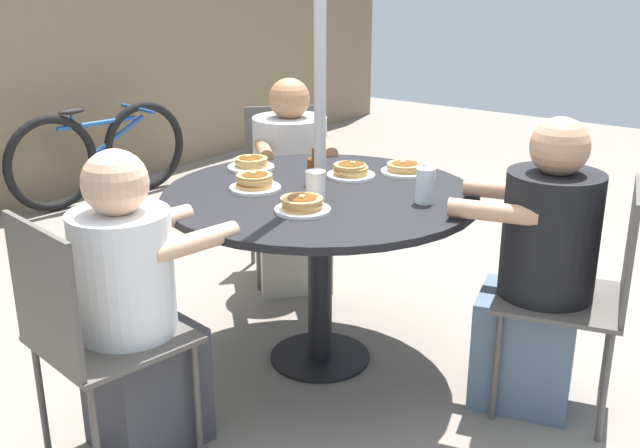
{
  "coord_description": "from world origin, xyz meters",
  "views": [
    {
      "loc": [
        -2.36,
        -1.76,
        1.64
      ],
      "look_at": [
        0.0,
        0.0,
        0.63
      ],
      "focal_mm": 42.0,
      "sensor_mm": 36.0,
      "label": 1
    }
  ],
  "objects_px": {
    "diner_east": "(135,318)",
    "bicycle": "(101,154)",
    "patio_table": "(320,215)",
    "patio_chair_north": "(287,179)",
    "syrup_bottle": "(315,170)",
    "pancake_plate_a": "(255,183)",
    "patio_chair_south": "(588,285)",
    "patio_chair_east": "(86,329)",
    "pancake_plate_c": "(302,205)",
    "pancake_plate_b": "(405,169)",
    "diner_north": "(291,194)",
    "pancake_plate_e": "(251,164)",
    "coffee_cup": "(315,185)",
    "diner_south": "(538,279)",
    "drinking_glass_a": "(425,186)",
    "pancake_plate_d": "(351,171)"
  },
  "relations": [
    {
      "from": "patio_chair_south",
      "to": "drinking_glass_a",
      "type": "height_order",
      "value": "patio_chair_south"
    },
    {
      "from": "syrup_bottle",
      "to": "diner_north",
      "type": "bearing_deg",
      "value": 46.64
    },
    {
      "from": "diner_east",
      "to": "patio_chair_north",
      "type": "bearing_deg",
      "value": 120.43
    },
    {
      "from": "diner_east",
      "to": "pancake_plate_e",
      "type": "bearing_deg",
      "value": 117.41
    },
    {
      "from": "diner_north",
      "to": "patio_chair_south",
      "type": "bearing_deg",
      "value": 122.18
    },
    {
      "from": "diner_south",
      "to": "syrup_bottle",
      "type": "distance_m",
      "value": 1.0
    },
    {
      "from": "patio_table",
      "to": "bicycle",
      "type": "relative_size",
      "value": 0.91
    },
    {
      "from": "pancake_plate_e",
      "to": "diner_north",
      "type": "bearing_deg",
      "value": 19.37
    },
    {
      "from": "syrup_bottle",
      "to": "drinking_glass_a",
      "type": "height_order",
      "value": "syrup_bottle"
    },
    {
      "from": "patio_chair_south",
      "to": "diner_south",
      "type": "xyz_separation_m",
      "value": [
        -0.05,
        0.17,
        -0.0
      ]
    },
    {
      "from": "patio_chair_south",
      "to": "patio_chair_east",
      "type": "bearing_deg",
      "value": 123.12
    },
    {
      "from": "patio_chair_north",
      "to": "pancake_plate_b",
      "type": "relative_size",
      "value": 4.31
    },
    {
      "from": "coffee_cup",
      "to": "bicycle",
      "type": "bearing_deg",
      "value": 69.24
    },
    {
      "from": "diner_east",
      "to": "diner_south",
      "type": "height_order",
      "value": "diner_south"
    },
    {
      "from": "pancake_plate_e",
      "to": "patio_chair_south",
      "type": "bearing_deg",
      "value": -83.4
    },
    {
      "from": "pancake_plate_a",
      "to": "pancake_plate_b",
      "type": "xyz_separation_m",
      "value": [
        0.59,
        -0.36,
        -0.01
      ]
    },
    {
      "from": "pancake_plate_a",
      "to": "coffee_cup",
      "type": "bearing_deg",
      "value": -81.42
    },
    {
      "from": "patio_chair_north",
      "to": "drinking_glass_a",
      "type": "bearing_deg",
      "value": 106.24
    },
    {
      "from": "pancake_plate_e",
      "to": "diner_east",
      "type": "bearing_deg",
      "value": -161.29
    },
    {
      "from": "diner_east",
      "to": "drinking_glass_a",
      "type": "bearing_deg",
      "value": 69.75
    },
    {
      "from": "bicycle",
      "to": "pancake_plate_b",
      "type": "bearing_deg",
      "value": -90.84
    },
    {
      "from": "pancake_plate_c",
      "to": "pancake_plate_b",
      "type": "bearing_deg",
      "value": -2.13
    },
    {
      "from": "pancake_plate_b",
      "to": "diner_south",
      "type": "bearing_deg",
      "value": -106.9
    },
    {
      "from": "diner_north",
      "to": "coffee_cup",
      "type": "xyz_separation_m",
      "value": [
        -0.71,
        -0.7,
        0.33
      ]
    },
    {
      "from": "diner_east",
      "to": "bicycle",
      "type": "height_order",
      "value": "diner_east"
    },
    {
      "from": "coffee_cup",
      "to": "patio_chair_north",
      "type": "bearing_deg",
      "value": 44.88
    },
    {
      "from": "patio_chair_south",
      "to": "diner_south",
      "type": "distance_m",
      "value": 0.18
    },
    {
      "from": "pancake_plate_d",
      "to": "bicycle",
      "type": "xyz_separation_m",
      "value": [
        0.69,
        2.68,
        -0.44
      ]
    },
    {
      "from": "patio_chair_north",
      "to": "syrup_bottle",
      "type": "relative_size",
      "value": 5.75
    },
    {
      "from": "patio_table",
      "to": "bicycle",
      "type": "bearing_deg",
      "value": 70.69
    },
    {
      "from": "diner_north",
      "to": "diner_south",
      "type": "xyz_separation_m",
      "value": [
        -0.38,
        -1.51,
        0.03
      ]
    },
    {
      "from": "patio_chair_north",
      "to": "diner_east",
      "type": "relative_size",
      "value": 0.83
    },
    {
      "from": "patio_table",
      "to": "diner_north",
      "type": "bearing_deg",
      "value": 46.65
    },
    {
      "from": "patio_chair_south",
      "to": "diner_east",
      "type": "bearing_deg",
      "value": 119.7
    },
    {
      "from": "diner_north",
      "to": "patio_chair_south",
      "type": "xyz_separation_m",
      "value": [
        -0.33,
        -1.68,
        0.03
      ]
    },
    {
      "from": "diner_north",
      "to": "drinking_glass_a",
      "type": "relative_size",
      "value": 8.0
    },
    {
      "from": "diner_north",
      "to": "drinking_glass_a",
      "type": "distance_m",
      "value": 1.22
    },
    {
      "from": "patio_chair_north",
      "to": "pancake_plate_a",
      "type": "bearing_deg",
      "value": 75.38
    },
    {
      "from": "pancake_plate_a",
      "to": "bicycle",
      "type": "bearing_deg",
      "value": 66.28
    },
    {
      "from": "pancake_plate_a",
      "to": "pancake_plate_d",
      "type": "relative_size",
      "value": 1.0
    },
    {
      "from": "pancake_plate_a",
      "to": "diner_north",
      "type": "bearing_deg",
      "value": 28.95
    },
    {
      "from": "diner_south",
      "to": "bicycle",
      "type": "height_order",
      "value": "diner_south"
    },
    {
      "from": "pancake_plate_e",
      "to": "coffee_cup",
      "type": "bearing_deg",
      "value": -111.2
    },
    {
      "from": "patio_chair_north",
      "to": "pancake_plate_c",
      "type": "distance_m",
      "value": 1.35
    },
    {
      "from": "patio_table",
      "to": "bicycle",
      "type": "distance_m",
      "value": 2.89
    },
    {
      "from": "diner_north",
      "to": "diner_east",
      "type": "height_order",
      "value": "diner_north"
    },
    {
      "from": "pancake_plate_b",
      "to": "pancake_plate_c",
      "type": "height_order",
      "value": "pancake_plate_c"
    },
    {
      "from": "diner_south",
      "to": "coffee_cup",
      "type": "xyz_separation_m",
      "value": [
        -0.33,
        0.81,
        0.31
      ]
    },
    {
      "from": "pancake_plate_b",
      "to": "syrup_bottle",
      "type": "relative_size",
      "value": 1.34
    },
    {
      "from": "diner_east",
      "to": "pancake_plate_e",
      "type": "relative_size",
      "value": 5.19
    }
  ]
}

